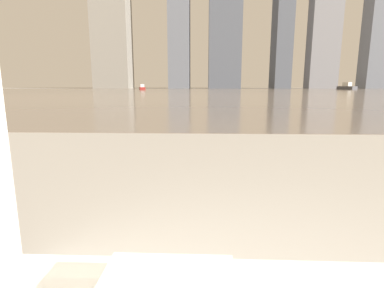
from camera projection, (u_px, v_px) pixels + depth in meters
name	position (u px, v px, depth m)	size (l,w,h in m)	color
harbor_water	(205.00, 91.00, 60.82)	(180.00, 110.00, 0.01)	gray
harbor_boat_0	(347.00, 87.00, 80.16)	(3.63, 5.50, 1.95)	#4C4C51
harbor_boat_1	(142.00, 88.00, 75.40)	(2.29, 4.07, 1.44)	maroon
skyline_tower_0	(111.00, 25.00, 112.69)	(13.58, 10.01, 47.01)	gray
skyline_tower_2	(225.00, 38.00, 111.86)	(11.79, 12.72, 37.22)	#4C515B
skyline_tower_5	(380.00, 29.00, 108.96)	(9.82, 7.89, 42.97)	slate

